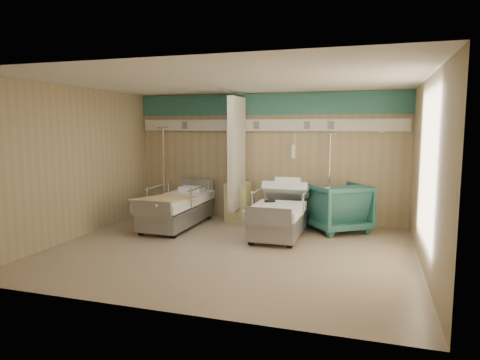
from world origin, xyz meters
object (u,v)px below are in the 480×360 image
iv_stand_left (164,199)px  bed_left (177,212)px  visitor_armchair (338,207)px  iv_stand_right (328,208)px  bed_right (281,218)px  bedside_cabinet (238,202)px

iv_stand_left → bed_left: bearing=-48.6°
visitor_armchair → iv_stand_left: bearing=-38.3°
visitor_armchair → iv_stand_right: iv_stand_right is taller
bed_right → bedside_cabinet: bearing=142.0°
bed_left → visitor_armchair: size_ratio=2.03×
bed_right → bed_left: bearing=180.0°
iv_stand_right → iv_stand_left: size_ratio=0.94×
bed_left → iv_stand_left: size_ratio=1.05×
bed_right → bed_left: same height
bedside_cabinet → iv_stand_right: 1.95m
bedside_cabinet → iv_stand_right: bearing=2.3°
iv_stand_right → iv_stand_left: (-3.69, -0.19, 0.03)m
bed_left → bedside_cabinet: 1.39m
bed_right → iv_stand_right: iv_stand_right is taller
iv_stand_right → iv_stand_left: iv_stand_left is taller
bed_left → visitor_armchair: (3.22, 0.60, 0.17)m
bedside_cabinet → visitor_armchair: (2.17, -0.30, 0.06)m
bedside_cabinet → visitor_armchair: visitor_armchair is taller
iv_stand_left → visitor_armchair: bearing=-2.8°
bedside_cabinet → iv_stand_left: 1.75m
bed_right → bedside_cabinet: bedside_cabinet is taller
visitor_armchair → iv_stand_right: size_ratio=0.55×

